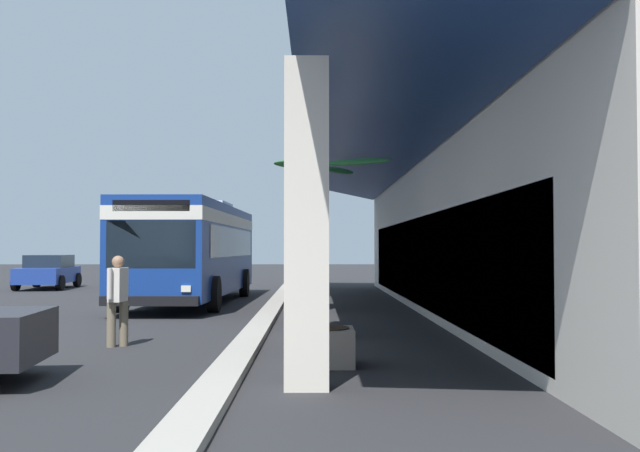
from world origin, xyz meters
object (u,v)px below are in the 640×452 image
at_px(parked_sedan_blue, 48,271).
at_px(pedestrian, 118,296).
at_px(potted_palm, 323,316).
at_px(transit_bus, 194,245).

height_order(parked_sedan_blue, pedestrian, pedestrian).
distance_m(pedestrian, potted_palm, 4.22).
bearing_deg(transit_bus, potted_palm, 17.60).
bearing_deg(pedestrian, transit_bus, -177.77).
relative_size(transit_bus, parked_sedan_blue, 2.48).
xyz_separation_m(parked_sedan_blue, potted_palm, (21.06, 11.76, -0.02)).
xyz_separation_m(transit_bus, potted_palm, (12.80, 4.06, -1.12)).
bearing_deg(potted_palm, parked_sedan_blue, -150.82).
height_order(transit_bus, parked_sedan_blue, transit_bus).
relative_size(pedestrian, potted_palm, 0.52).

